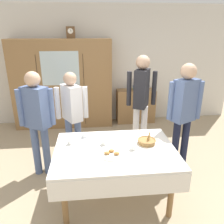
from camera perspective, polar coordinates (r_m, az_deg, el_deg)
name	(u,v)px	position (r m, az deg, el deg)	size (l,w,h in m)	color
ground_plane	(113,187)	(3.39, 0.36, -18.68)	(12.00, 12.00, 0.00)	tan
back_wall	(102,66)	(5.34, -2.70, 11.85)	(6.40, 0.10, 2.70)	silver
dining_table	(115,157)	(2.83, 0.90, -11.65)	(1.52, 1.09, 0.73)	olive
wall_cabinet	(63,84)	(5.14, -12.58, 6.95)	(2.19, 0.46, 1.97)	olive
mantel_clock	(71,32)	(4.99, -10.62, 19.54)	(0.18, 0.11, 0.24)	brown
bookshelf_low	(136,106)	(5.42, 6.10, 1.58)	(0.92, 0.35, 0.80)	olive
book_stack	(136,87)	(5.29, 6.28, 6.40)	(0.17, 0.22, 0.13)	#3D754C
tea_cup_far_left	(85,136)	(3.10, -7.06, -6.11)	(0.13, 0.13, 0.06)	white
tea_cup_center	(104,143)	(2.90, -1.99, -7.95)	(0.13, 0.13, 0.06)	white
tea_cup_mid_right	(133,148)	(2.79, 5.56, -9.20)	(0.13, 0.13, 0.06)	white
tea_cup_far_right	(71,142)	(2.96, -10.62, -7.72)	(0.13, 0.13, 0.06)	white
bread_basket	(147,141)	(2.96, 8.96, -7.43)	(0.24, 0.24, 0.16)	#9E7542
pastry_plate	(112,154)	(2.68, -0.03, -10.85)	(0.28, 0.28, 0.05)	white
spoon_mid_left	(105,137)	(3.09, -1.91, -6.58)	(0.12, 0.02, 0.01)	silver
spoon_near_left	(89,162)	(2.57, -5.86, -12.77)	(0.12, 0.02, 0.01)	silver
spoon_far_right	(70,156)	(2.70, -10.68, -11.21)	(0.12, 0.02, 0.01)	silver
person_by_cabinet	(184,108)	(3.47, 18.14, 0.98)	(0.52, 0.34, 1.71)	#191E38
person_near_right_end	(37,115)	(3.37, -18.82, -0.77)	(0.52, 0.36, 1.62)	slate
person_behind_table_left	(72,110)	(3.62, -10.28, 0.57)	(0.52, 0.41, 1.54)	slate
person_beside_shelf	(141,95)	(3.88, 7.58, 4.38)	(0.52, 0.41, 1.76)	silver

